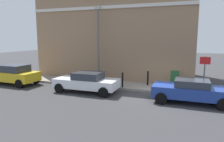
{
  "coord_description": "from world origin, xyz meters",
  "views": [
    {
      "loc": [
        -12.54,
        -1.77,
        3.59
      ],
      "look_at": [
        1.45,
        3.57,
        1.2
      ],
      "focal_mm": 34.04,
      "sensor_mm": 36.0,
      "label": 1
    }
  ],
  "objects": [
    {
      "name": "ground",
      "position": [
        0.0,
        0.0,
        0.0
      ],
      "size": [
        80.0,
        80.0,
        0.0
      ],
      "primitive_type": "plane",
      "color": "#38383A"
    },
    {
      "name": "car_blue",
      "position": [
        -0.43,
        -1.81,
        0.7
      ],
      "size": [
        1.85,
        4.16,
        1.32
      ],
      "rotation": [
        0.0,
        0.0,
        1.58
      ],
      "color": "navy",
      "rests_on": "ground"
    },
    {
      "name": "bollard_far_kerb",
      "position": [
        1.2,
        2.69,
        0.7
      ],
      "size": [
        0.14,
        0.14,
        1.04
      ],
      "color": "black",
      "rests_on": "sidewalk"
    },
    {
      "name": "bollard_near_cabinet",
      "position": [
        2.47,
        1.18,
        0.7
      ],
      "size": [
        0.14,
        0.14,
        1.04
      ],
      "color": "black",
      "rests_on": "sidewalk"
    },
    {
      "name": "street_sign",
      "position": [
        1.33,
        -2.49,
        1.66
      ],
      "size": [
        0.08,
        0.6,
        2.3
      ],
      "color": "#59595B",
      "rests_on": "sidewalk"
    },
    {
      "name": "utility_cabinet",
      "position": [
        2.37,
        -0.71,
        0.68
      ],
      "size": [
        0.46,
        0.61,
        1.15
      ],
      "color": "#1E4C28",
      "rests_on": "sidewalk"
    },
    {
      "name": "lamppost",
      "position": [
        2.54,
        5.12,
        3.3
      ],
      "size": [
        0.2,
        0.44,
        5.72
      ],
      "color": "#59595B",
      "rests_on": "sidewalk"
    },
    {
      "name": "corner_building",
      "position": [
        6.2,
        4.75,
        4.79
      ],
      "size": [
        6.11,
        13.5,
        9.59
      ],
      "color": "#937256",
      "rests_on": "ground"
    },
    {
      "name": "car_yellow",
      "position": [
        -0.29,
        10.97,
        0.78
      ],
      "size": [
        1.92,
        3.96,
        1.52
      ],
      "rotation": [
        0.0,
        0.0,
        1.55
      ],
      "color": "gold",
      "rests_on": "ground"
    },
    {
      "name": "sidewalk",
      "position": [
        2.07,
        6.0,
        0.07
      ],
      "size": [
        2.25,
        30.0,
        0.15
      ],
      "primitive_type": "cube",
      "color": "gray",
      "rests_on": "ground"
    },
    {
      "name": "car_white",
      "position": [
        -0.37,
        4.65,
        0.7
      ],
      "size": [
        1.95,
        4.23,
        1.34
      ],
      "rotation": [
        0.0,
        0.0,
        1.59
      ],
      "color": "silver",
      "rests_on": "ground"
    }
  ]
}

